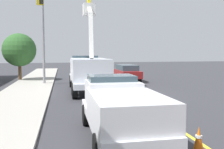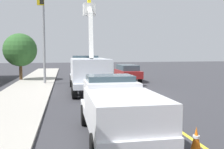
% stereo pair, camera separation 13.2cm
% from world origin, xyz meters
% --- Properties ---
extents(ground, '(120.00, 120.00, 0.00)m').
position_xyz_m(ground, '(0.00, 0.00, 0.00)').
color(ground, '#38383D').
extents(sidewalk_far_side, '(60.09, 5.91, 0.12)m').
position_xyz_m(sidewalk_far_side, '(0.27, 7.04, 0.06)').
color(sidewalk_far_side, '#B2ADA3').
rests_on(sidewalk_far_side, ground).
extents(lane_centre_stripe, '(49.97, 2.09, 0.01)m').
position_xyz_m(lane_centre_stripe, '(0.00, 0.00, 0.00)').
color(lane_centre_stripe, yellow).
rests_on(lane_centre_stripe, ground).
extents(utility_bucket_truck, '(8.29, 2.85, 7.18)m').
position_xyz_m(utility_bucket_truck, '(2.38, 2.40, 1.62)').
color(utility_bucket_truck, white).
rests_on(utility_bucket_truck, ground).
extents(service_pickup_truck, '(5.68, 2.36, 2.06)m').
position_xyz_m(service_pickup_truck, '(-8.51, 2.82, 1.12)').
color(service_pickup_truck, white).
rests_on(service_pickup_truck, ground).
extents(passing_minivan, '(4.87, 2.10, 1.69)m').
position_xyz_m(passing_minivan, '(8.45, -2.53, 0.97)').
color(passing_minivan, maroon).
rests_on(passing_minivan, ground).
extents(traffic_cone_leading, '(0.40, 0.40, 0.78)m').
position_xyz_m(traffic_cone_leading, '(-10.18, 0.86, 0.39)').
color(traffic_cone_leading, black).
rests_on(traffic_cone_leading, ground).
extents(traffic_cone_mid_front, '(0.40, 0.40, 0.73)m').
position_xyz_m(traffic_cone_mid_front, '(6.46, 0.23, 0.36)').
color(traffic_cone_mid_front, black).
rests_on(traffic_cone_mid_front, ground).
extents(traffic_signal_mast, '(6.81, 0.67, 8.60)m').
position_xyz_m(traffic_signal_mast, '(5.66, 5.82, 5.88)').
color(traffic_signal_mast, gray).
rests_on(traffic_signal_mast, ground).
extents(street_tree_right, '(3.44, 3.44, 4.95)m').
position_xyz_m(street_tree_right, '(11.27, 8.32, 3.22)').
color(street_tree_right, brown).
rests_on(street_tree_right, ground).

